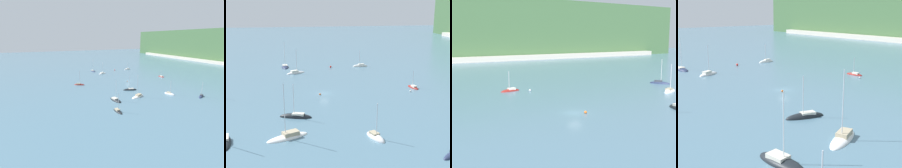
# 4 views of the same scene
# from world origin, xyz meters

# --- Properties ---
(ground_plane) EXTENTS (600.00, 600.00, 0.00)m
(ground_plane) POSITION_xyz_m (0.00, 0.00, 0.00)
(ground_plane) COLOR slate
(sailboat_1) EXTENTS (5.35, 7.95, 10.19)m
(sailboat_1) POSITION_xyz_m (-30.28, -6.86, 0.12)
(sailboat_1) COLOR silver
(sailboat_1) RESTS_ON ground_plane
(sailboat_4) EXTENTS (5.96, 9.21, 12.02)m
(sailboat_4) POSITION_xyz_m (30.85, -11.83, 0.15)
(sailboat_4) COLOR white
(sailboat_4) RESTS_ON ground_plane
(sailboat_5) EXTENTS (6.06, 3.49, 8.27)m
(sailboat_5) POSITION_xyz_m (34.19, 5.42, 0.08)
(sailboat_5) COLOR silver
(sailboat_5) RESTS_ON ground_plane
(sailboat_6) EXTENTS (4.37, 8.10, 9.09)m
(sailboat_6) POSITION_xyz_m (19.28, -9.60, 0.07)
(sailboat_6) COLOR black
(sailboat_6) RESTS_ON ground_plane
(sailboat_7) EXTENTS (2.23, 6.70, 7.99)m
(sailboat_7) POSITION_xyz_m (-39.29, 21.50, 0.08)
(sailboat_7) COLOR white
(sailboat_7) RESTS_ON ground_plane
(sailboat_8) EXTENTS (5.82, 2.43, 6.08)m
(sailboat_8) POSITION_xyz_m (-1.16, 29.14, 0.08)
(sailboat_8) COLOR maroon
(sailboat_8) RESTS_ON ground_plane
(sailboat_10) EXTENTS (8.93, 3.09, 11.76)m
(sailboat_10) POSITION_xyz_m (-43.41, -10.64, 0.08)
(sailboat_10) COLOR #232D4C
(sailboat_10) RESTS_ON ground_plane
(mooring_buoy_0) EXTENTS (0.53, 0.53, 0.53)m
(mooring_buoy_0) POSITION_xyz_m (3.28, 26.25, 0.26)
(mooring_buoy_0) COLOR white
(mooring_buoy_0) RESTS_ON ground_plane
(mooring_buoy_1) EXTENTS (0.52, 0.52, 0.52)m
(mooring_buoy_1) POSITION_xyz_m (1.46, -1.46, 0.26)
(mooring_buoy_1) COLOR orange
(mooring_buoy_1) RESTS_ON ground_plane
(mooring_buoy_2) EXTENTS (0.83, 0.83, 0.83)m
(mooring_buoy_2) POSITION_xyz_m (-39.04, 8.42, 0.41)
(mooring_buoy_2) COLOR red
(mooring_buoy_2) RESTS_ON ground_plane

